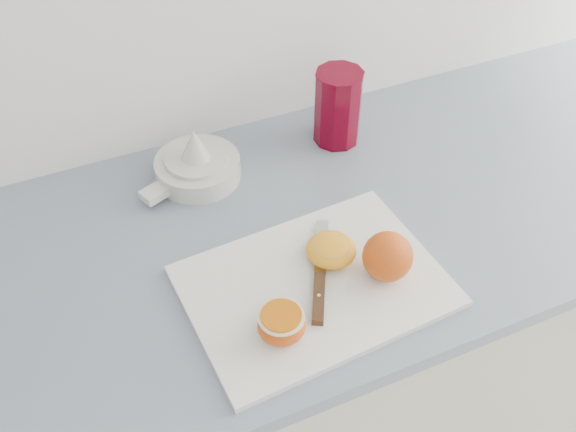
{
  "coord_description": "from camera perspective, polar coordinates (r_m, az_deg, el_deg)",
  "views": [
    {
      "loc": [
        -0.13,
        1.0,
        1.66
      ],
      "look_at": [
        0.16,
        1.66,
        0.96
      ],
      "focal_mm": 40.0,
      "sensor_mm": 36.0,
      "label": 1
    }
  ],
  "objects": [
    {
      "name": "counter",
      "position": [
        1.45,
        2.33,
        -12.53
      ],
      "size": [
        2.4,
        0.64,
        0.89
      ],
      "color": "beige",
      "rests_on": "ground"
    },
    {
      "name": "cutting_board",
      "position": [
        0.99,
        2.36,
        -6.22
      ],
      "size": [
        0.4,
        0.3,
        0.01
      ],
      "primitive_type": "cube",
      "rotation": [
        0.0,
        0.0,
        0.06
      ],
      "color": "white",
      "rests_on": "counter"
    },
    {
      "name": "whole_orange",
      "position": [
        0.98,
        8.84,
        -3.58
      ],
      "size": [
        0.08,
        0.08,
        0.08
      ],
      "color": "#E9510F",
      "rests_on": "cutting_board"
    },
    {
      "name": "half_orange",
      "position": [
        0.91,
        -0.6,
        -9.58
      ],
      "size": [
        0.07,
        0.07,
        0.04
      ],
      "color": "#E9510F",
      "rests_on": "cutting_board"
    },
    {
      "name": "squeezed_shell",
      "position": [
        1.01,
        3.86,
        -2.99
      ],
      "size": [
        0.08,
        0.08,
        0.03
      ],
      "color": "orange",
      "rests_on": "cutting_board"
    },
    {
      "name": "paring_knife",
      "position": [
        0.97,
        2.79,
        -6.44
      ],
      "size": [
        0.11,
        0.19,
        0.01
      ],
      "color": "#432716",
      "rests_on": "cutting_board"
    },
    {
      "name": "citrus_juicer",
      "position": [
        1.17,
        -8.13,
        4.52
      ],
      "size": [
        0.2,
        0.16,
        0.1
      ],
      "color": "white",
      "rests_on": "counter"
    },
    {
      "name": "red_tumbler",
      "position": [
        1.23,
        4.44,
        9.41
      ],
      "size": [
        0.09,
        0.09,
        0.15
      ],
      "color": "#680014",
      "rests_on": "counter"
    }
  ]
}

